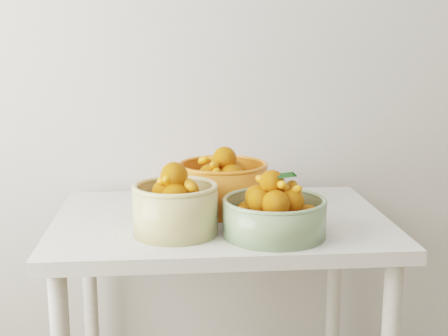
{
  "coord_description": "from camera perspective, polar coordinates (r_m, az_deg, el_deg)",
  "views": [
    {
      "loc": [
        -0.58,
        -0.21,
        1.28
      ],
      "look_at": [
        -0.43,
        1.51,
        0.92
      ],
      "focal_mm": 50.0,
      "sensor_mm": 36.0,
      "label": 1
    }
  ],
  "objects": [
    {
      "name": "table",
      "position": [
        1.92,
        -0.31,
        -7.25
      ],
      "size": [
        1.0,
        0.7,
        0.75
      ],
      "color": "silver",
      "rests_on": "ground"
    },
    {
      "name": "bowl_cream",
      "position": [
        1.72,
        -4.44,
        -3.54
      ],
      "size": [
        0.3,
        0.3,
        0.2
      ],
      "rotation": [
        0.0,
        0.0,
        -0.32
      ],
      "color": "tan",
      "rests_on": "table"
    },
    {
      "name": "bowl_green",
      "position": [
        1.71,
        4.62,
        -4.14
      ],
      "size": [
        0.31,
        0.31,
        0.18
      ],
      "rotation": [
        0.0,
        0.0,
        -0.08
      ],
      "color": "gray",
      "rests_on": "table"
    },
    {
      "name": "bowl_orange",
      "position": [
        1.95,
        -0.1,
        -1.57
      ],
      "size": [
        0.36,
        0.36,
        0.2
      ],
      "rotation": [
        0.0,
        0.0,
        0.33
      ],
      "color": "orange",
      "rests_on": "table"
    }
  ]
}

